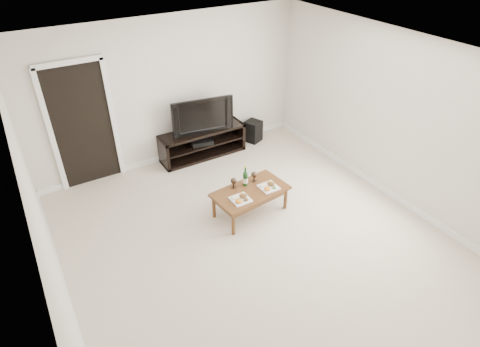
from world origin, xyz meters
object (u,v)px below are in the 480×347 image
at_px(subwoofer, 253,131).
at_px(coffee_table, 250,201).
at_px(media_console, 203,143).
at_px(television, 201,114).

xyz_separation_m(subwoofer, coffee_table, (-1.30, -1.94, -0.01)).
bearing_deg(subwoofer, media_console, 157.95).
height_order(media_console, coffee_table, media_console).
xyz_separation_m(media_console, television, (-0.00, 0.00, 0.60)).
bearing_deg(television, coffee_table, -85.33).
distance_m(media_console, subwoofer, 1.15).
bearing_deg(media_console, television, 180.00).
relative_size(media_console, subwoofer, 3.79).
bearing_deg(media_console, subwoofer, 0.77).
distance_m(television, subwoofer, 1.32).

